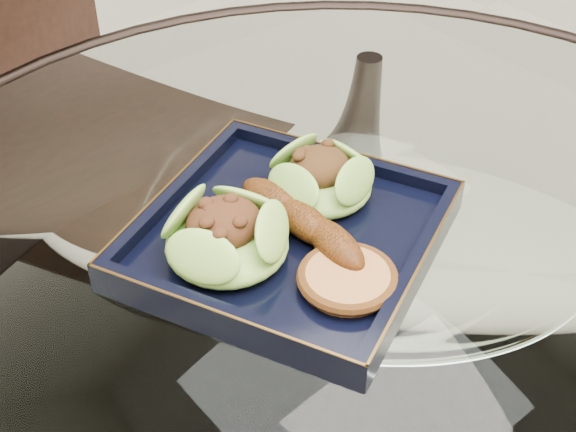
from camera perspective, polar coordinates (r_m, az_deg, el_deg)
dining_table at (r=0.91m, az=4.82°, el=-9.89°), size 1.13×1.13×0.77m
dining_chair at (r=1.21m, az=-14.50°, el=0.10°), size 0.54×0.54×0.97m
navy_plate at (r=0.78m, az=0.00°, el=-1.70°), size 0.36×0.36×0.02m
lettuce_wrap_left at (r=0.74m, az=-4.38°, el=-1.61°), size 0.13×0.13×0.04m
lettuce_wrap_right at (r=0.81m, az=2.36°, el=2.55°), size 0.13×0.13×0.04m
roasted_plantain at (r=0.76m, az=1.12°, el=-0.37°), size 0.04×0.16×0.03m
crumb_patty at (r=0.72m, az=4.26°, el=-4.53°), size 0.09×0.09×0.02m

